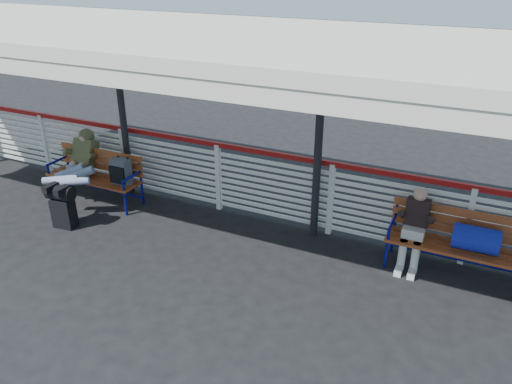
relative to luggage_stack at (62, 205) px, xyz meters
The scene contains 8 objects.
ground 2.03m from the luggage_stack, ahead, with size 60.00×60.00×0.00m, color black.
fence 2.58m from the luggage_stack, 39.69° to the left, with size 12.08×0.08×1.24m.
canopy 3.35m from the luggage_stack, 17.07° to the left, with size 12.60×3.60×3.16m.
luggage_stack is the anchor object (origin of this frame).
bench_left 1.05m from the luggage_stack, 90.40° to the left, with size 1.80×0.56×0.92m.
bench_right 6.12m from the luggage_stack, 12.29° to the left, with size 1.80×0.56×0.92m.
traveler_man 0.81m from the luggage_stack, 116.70° to the left, with size 0.94×1.64×0.77m.
companion_person 5.46m from the luggage_stack, 13.73° to the left, with size 0.32×0.66×1.15m.
Camera 1 is at (3.92, -4.89, 4.05)m, focal length 35.00 mm.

